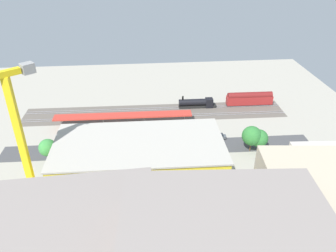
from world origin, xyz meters
The scene contains 25 objects.
ground_plane centered at (0.00, 0.00, 0.00)m, with size 161.99×161.99×0.00m, color #9E998C.
rail_bed centered at (0.00, -22.30, 0.00)m, with size 101.24×14.60×0.01m, color #5B544C.
street_asphalt centered at (0.00, 2.69, 0.00)m, with size 101.24×9.00×0.01m, color #424244.
track_rails centered at (0.00, -22.30, 0.18)m, with size 101.23×9.55×0.12m.
platform_canopy_near centered at (11.90, -13.30, 4.10)m, with size 49.47×5.13×4.37m.
locomotive centered at (-17.44, -25.60, 1.81)m, with size 15.09×2.93×5.04m.
passenger_coach centered at (-38.61, -25.60, 3.01)m, with size 18.78×3.15×5.74m.
parked_car_0 centered at (-20.65, -1.20, 0.79)m, with size 4.80×2.10×1.78m.
parked_car_1 centered at (-13.88, -0.90, 0.75)m, with size 4.50×2.02×1.71m.
parked_car_2 centered at (-6.58, -0.85, 0.73)m, with size 4.63×1.86×1.64m.
parked_car_3 centered at (1.86, -0.28, 0.74)m, with size 4.19×1.93×1.65m.
parked_car_4 centered at (9.63, -0.76, 0.73)m, with size 4.87×2.07×1.64m.
construction_building centered at (6.27, 28.42, 9.20)m, with size 39.03×19.70×18.39m, color yellow.
construction_roof_slab centered at (6.27, 28.42, 18.59)m, with size 39.63×20.30×0.40m, color #ADA89E.
tower_crane centered at (31.82, 33.62, 22.57)m, with size 20.06×16.08×39.01m.
box_truck_0 centered at (-0.64, 11.74, 1.57)m, with size 10.20×3.04×3.11m.
box_truck_1 centered at (-7.78, 12.50, 1.73)m, with size 9.62×2.80×3.54m.
box_truck_2 centered at (-4.07, 13.57, 1.64)m, with size 9.55×2.59×3.27m.
street_tree_0 centered at (-31.50, 6.94, 4.53)m, with size 5.65×5.65×7.37m.
street_tree_1 centered at (33.63, 8.10, 5.57)m, with size 5.27×5.27×8.23m.
street_tree_2 centered at (-15.75, 7.54, 4.89)m, with size 5.35×5.35×7.57m.
street_tree_3 centered at (30.82, 8.51, 4.16)m, with size 4.23×4.23×6.30m.
street_tree_4 centered at (-28.98, 6.87, 5.53)m, with size 6.24×6.24×8.66m.
street_tree_5 centered at (29.17, 7.62, 4.67)m, with size 4.30×4.30×6.84m.
traffic_light centered at (-14.96, 7.50, 4.01)m, with size 0.50×0.36×6.01m.
Camera 1 is at (5.48, 94.16, 60.37)m, focal length 35.78 mm.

